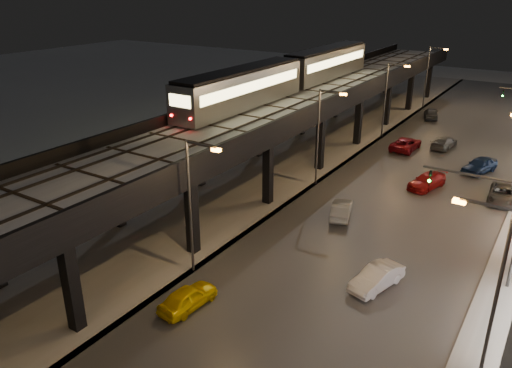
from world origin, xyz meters
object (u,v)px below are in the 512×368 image
Objects in this scene: subway_train at (290,73)px; car_onc_white at (427,182)px; car_taxi at (188,298)px; car_onc_red at (479,166)px; car_near_white at (341,210)px; car_far_white at (431,114)px; car_mid_silver at (406,144)px; car_onc_silver at (377,278)px; car_mid_dark at (444,143)px; car_onc_dark at (502,195)px.

subway_train is 8.08× the size of car_onc_white.
car_taxi is 34.26m from car_onc_red.
subway_train reaches higher than car_near_white.
car_onc_red is at bearing 100.88° from car_far_white.
car_far_white reaches higher than car_taxi.
car_mid_silver is at bearing -104.44° from car_near_white.
car_onc_silver is 24.91m from car_onc_red.
car_onc_white is 1.01× the size of car_onc_red.
car_taxi is 35.97m from car_mid_silver.
car_onc_silver is at bearing 101.55° from car_mid_dark.
car_mid_dark is 14.92m from car_onc_dark.
subway_train reaches higher than car_onc_white.
car_far_white reaches higher than car_onc_white.
car_far_white is at bearing 112.85° from car_onc_dark.
car_far_white is (-1.29, 15.70, 0.04)m from car_mid_silver.
car_taxi is at bearing -88.69° from car_onc_white.
car_far_white is 28.29m from car_onc_dark.
car_far_white is at bearing 64.21° from subway_train.
car_onc_red reaches higher than car_onc_dark.
car_far_white is 44.48m from car_onc_silver.
car_onc_red is (4.90, -6.20, 0.09)m from car_mid_dark.
car_onc_red is at bearing 111.33° from car_onc_dark.
car_taxi is 39.30m from car_mid_dark.
car_taxi is 51.63m from car_far_white.
car_onc_white reaches higher than car_onc_dark.
car_onc_white is (16.84, -4.02, -7.74)m from subway_train.
car_near_white is 35.71m from car_far_white.
car_onc_white is at bearing 118.99° from car_mid_silver.
car_mid_dark is 31.25m from car_onc_silver.
car_mid_dark reaches higher than car_onc_dark.
car_mid_silver reaches higher than car_onc_dark.
car_onc_silver is (3.40, -31.07, 0.01)m from car_mid_dark.
car_onc_dark is (11.36, -9.61, -0.07)m from car_mid_silver.
car_onc_silver is 18.97m from car_onc_dark.
car_mid_silver is 4.59m from car_mid_dark.
car_mid_silver reaches higher than car_onc_silver.
car_near_white is 0.91× the size of car_onc_red.
car_near_white is at bearing 77.38° from car_far_white.
subway_train is at bearing -67.09° from car_taxi.
car_onc_white is (4.13, 9.92, -0.01)m from car_near_white.
car_taxi is 0.88× the size of car_far_white.
subway_train is 8.20× the size of car_onc_red.
car_onc_red reaches higher than car_onc_silver.
car_onc_red is (-3.01, 6.44, 0.11)m from car_onc_dark.
car_onc_white is (6.72, 25.91, -0.01)m from car_taxi.
car_mid_dark is 1.02× the size of car_onc_white.
car_mid_silver is 1.16× the size of car_onc_red.
car_onc_silver reaches higher than car_near_white.
car_onc_silver is at bearing -68.51° from car_onc_white.
subway_train is 29.86m from car_onc_silver.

